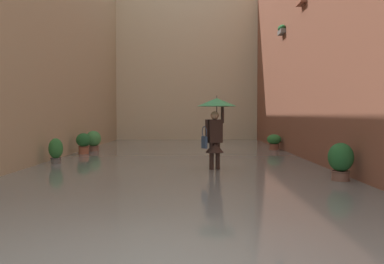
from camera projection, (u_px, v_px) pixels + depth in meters
ground_plane at (181, 161)px, 14.40m from camera, size 60.00×60.00×0.00m
flood_water at (181, 159)px, 14.39m from camera, size 9.06×26.76×0.12m
building_facade_left at (330, 18)px, 14.15m from camera, size 2.04×24.76×9.68m
building_facade_right at (32, 2)px, 14.21m from camera, size 2.04×24.76×10.79m
building_facade_far at (187, 70)px, 25.49m from camera, size 11.86×1.80×8.61m
person_wading at (216, 118)px, 11.26m from camera, size 1.06×1.06×2.10m
potted_plant_far_right at (84, 143)px, 15.67m from camera, size 0.56×0.56×0.90m
potted_plant_mid_right at (93, 141)px, 17.05m from camera, size 0.61×0.61×0.93m
potted_plant_mid_left at (341, 162)px, 9.36m from camera, size 0.56×0.56×0.96m
potted_plant_near_left at (274, 142)px, 17.48m from camera, size 0.60×0.60×0.77m
potted_plant_near_right at (56, 151)px, 12.68m from camera, size 0.43×0.43×0.88m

